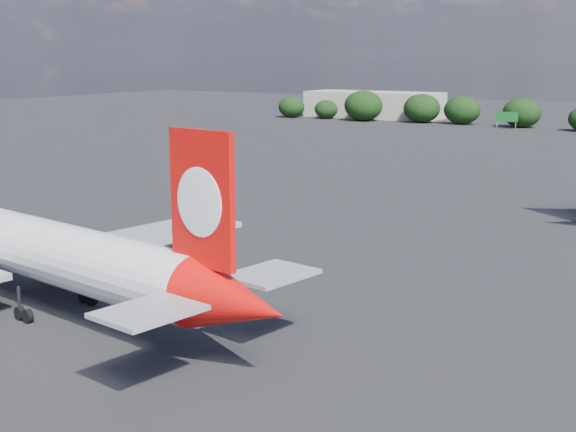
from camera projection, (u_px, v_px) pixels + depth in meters
The scene contains 4 objects.
ground at pixel (376, 202), 107.90m from camera, with size 500.00×500.00×0.00m, color black.
qantas_airliner at pixel (48, 253), 61.36m from camera, with size 46.22×44.09×15.09m.
terminal_building at pixel (374, 105), 250.57m from camera, with size 42.00×16.00×8.00m.
highway_sign at pixel (507, 117), 213.00m from camera, with size 6.00×0.30×4.50m.
Camera 1 is at (46.23, -36.28, 19.52)m, focal length 50.00 mm.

